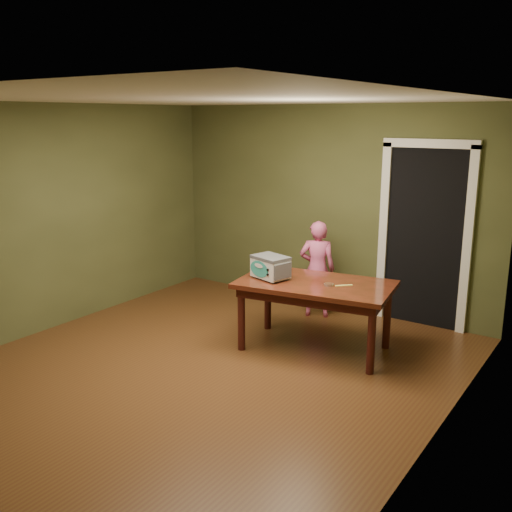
% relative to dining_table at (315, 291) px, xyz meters
% --- Properties ---
extents(floor, '(5.00, 5.00, 0.00)m').
position_rel_dining_table_xyz_m(floor, '(-0.63, -1.07, -0.65)').
color(floor, '#533317').
rests_on(floor, ground).
extents(room_shell, '(4.52, 5.02, 2.61)m').
position_rel_dining_table_xyz_m(room_shell, '(-0.63, -1.07, 1.06)').
color(room_shell, '#4F542D').
rests_on(room_shell, ground).
extents(doorway, '(1.10, 0.66, 2.25)m').
position_rel_dining_table_xyz_m(doorway, '(0.67, 1.71, 0.41)').
color(doorway, black).
rests_on(doorway, ground).
extents(dining_table, '(1.73, 1.15, 0.75)m').
position_rel_dining_table_xyz_m(dining_table, '(0.00, 0.00, 0.00)').
color(dining_table, '#36180C').
rests_on(dining_table, floor).
extents(toy_oven, '(0.45, 0.36, 0.25)m').
position_rel_dining_table_xyz_m(toy_oven, '(-0.47, -0.15, 0.23)').
color(toy_oven, '#4C4F54').
rests_on(toy_oven, dining_table).
extents(baking_pan, '(0.10, 0.10, 0.02)m').
position_rel_dining_table_xyz_m(baking_pan, '(0.17, -0.03, 0.11)').
color(baking_pan, silver).
rests_on(baking_pan, dining_table).
extents(spatula, '(0.15, 0.14, 0.01)m').
position_rel_dining_table_xyz_m(spatula, '(0.31, 0.05, 0.10)').
color(spatula, '#F3ED69').
rests_on(spatula, dining_table).
extents(child, '(0.52, 0.45, 1.21)m').
position_rel_dining_table_xyz_m(child, '(-0.49, 0.95, -0.04)').
color(child, '#DD5B92').
rests_on(child, floor).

